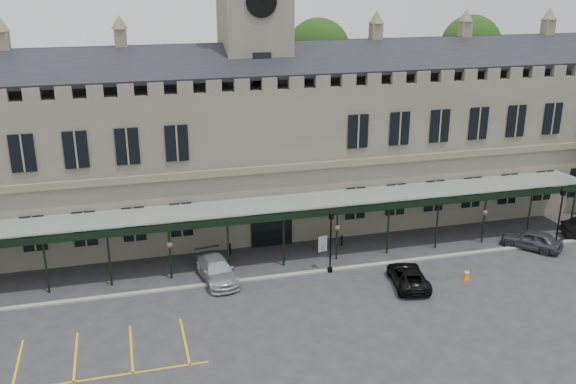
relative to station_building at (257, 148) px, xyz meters
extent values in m
plane|color=#2A2A2C|center=(0.00, -15.91, -6.47)|extent=(140.00, 140.00, 0.00)
cube|color=#5F5B4F|center=(0.00, 0.09, -0.47)|extent=(60.00, 10.00, 12.00)
cube|color=#635B47|center=(0.00, -5.09, -0.27)|extent=(60.00, 0.35, 0.50)
cube|color=black|center=(0.00, -2.41, 7.33)|extent=(60.00, 4.77, 2.20)
cube|color=black|center=(0.00, 2.59, 7.33)|extent=(60.00, 4.77, 2.20)
cube|color=black|center=(0.00, -5.01, -4.57)|extent=(3.20, 0.18, 3.80)
cube|color=#5F5B4F|center=(0.00, 0.09, 4.53)|extent=(5.00, 5.00, 22.00)
cylinder|color=silver|center=(0.00, -2.47, 11.53)|extent=(2.20, 0.12, 2.20)
cylinder|color=black|center=(0.00, -2.54, 11.53)|extent=(2.30, 0.04, 2.30)
cube|color=black|center=(0.00, -2.47, 6.53)|extent=(1.40, 0.12, 2.80)
cube|color=#8C9E93|center=(0.00, -6.91, -2.37)|extent=(50.00, 4.00, 0.40)
cube|color=black|center=(0.00, -8.91, -2.62)|extent=(50.00, 0.18, 0.50)
cube|color=gray|center=(0.00, -10.41, -6.41)|extent=(60.00, 0.40, 0.12)
cylinder|color=#332314|center=(8.00, 9.09, -0.47)|extent=(0.70, 0.70, 12.00)
sphere|color=#15320E|center=(8.00, 9.09, 6.53)|extent=(6.00, 6.00, 6.00)
cylinder|color=#332314|center=(24.00, 9.09, -0.47)|extent=(0.70, 0.70, 12.00)
sphere|color=#15320E|center=(24.00, 9.09, 6.53)|extent=(6.00, 6.00, 6.00)
cylinder|color=black|center=(2.89, -10.57, -6.32)|extent=(0.37, 0.37, 0.30)
cylinder|color=black|center=(2.89, -10.57, -4.44)|extent=(0.12, 0.12, 4.06)
cube|color=black|center=(2.89, -10.57, -2.25)|extent=(0.28, 0.28, 0.41)
cone|color=black|center=(2.89, -10.57, -1.90)|extent=(0.45, 0.45, 0.30)
cylinder|color=black|center=(21.13, -10.80, -6.31)|extent=(0.38, 0.38, 0.31)
cylinder|color=black|center=(21.13, -10.80, -4.37)|extent=(0.13, 0.13, 4.19)
cube|color=black|center=(21.13, -10.80, -2.12)|extent=(0.29, 0.29, 0.42)
cone|color=black|center=(21.13, -10.80, -1.75)|extent=(0.46, 0.46, 0.31)
cube|color=#FC6907|center=(11.63, -14.05, -6.45)|extent=(0.41, 0.41, 0.04)
cone|color=#FC6907|center=(11.63, -14.05, -6.09)|extent=(0.48, 0.48, 0.76)
cylinder|color=silver|center=(11.63, -14.05, -5.98)|extent=(0.32, 0.32, 0.11)
cylinder|color=black|center=(3.44, -7.17, -6.20)|extent=(0.06, 0.06, 0.53)
cube|color=silver|center=(3.44, -7.17, -5.84)|extent=(0.74, 0.18, 1.27)
cylinder|color=black|center=(-3.42, -5.89, -6.02)|extent=(0.16, 0.16, 0.89)
cylinder|color=black|center=(5.21, -6.49, -6.05)|extent=(0.15, 0.15, 0.84)
imported|color=#A5A8AD|center=(-5.00, -9.73, -5.72)|extent=(2.71, 5.35, 1.49)
imported|color=black|center=(7.35, -13.81, -5.82)|extent=(2.90, 4.95, 1.29)
imported|color=#35373C|center=(19.00, -10.71, -5.71)|extent=(4.21, 4.54, 1.51)
camera|label=1|loc=(-10.51, -49.29, 13.69)|focal=40.00mm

